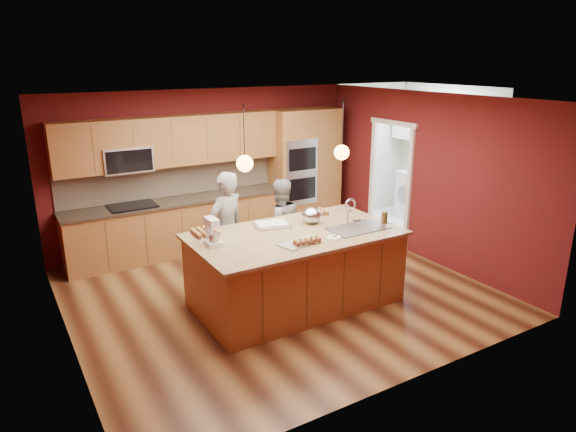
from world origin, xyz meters
TOP-DOWN VIEW (x-y plane):
  - floor at (0.00, 0.00)m, footprint 5.50×5.50m
  - ceiling at (0.00, 0.00)m, footprint 5.50×5.50m
  - wall_back at (0.00, 2.50)m, footprint 5.50×0.00m
  - wall_front at (0.00, -2.50)m, footprint 5.50×0.00m
  - wall_left at (-2.75, 0.00)m, footprint 0.00×5.00m
  - wall_right at (2.75, 0.00)m, footprint 0.00×5.00m
  - cabinet_run at (-0.68, 2.25)m, footprint 3.74×0.64m
  - oven_column at (1.85, 2.19)m, footprint 1.30×0.62m
  - doorway_trim at (2.73, 0.80)m, footprint 0.08×1.11m
  - laundry_room at (4.35, 1.20)m, footprint 2.60×2.70m
  - pendant_left at (-0.66, -0.39)m, footprint 0.20×0.20m
  - pendant_right at (0.76, -0.39)m, footprint 0.20×0.20m
  - island at (0.06, -0.40)m, footprint 2.73×1.52m
  - person_left at (-0.49, 0.62)m, footprint 0.72×0.59m
  - person_right at (0.39, 0.62)m, footprint 0.79×0.65m
  - stand_mixer at (-1.06, -0.24)m, footprint 0.18×0.25m
  - sheet_cake at (-0.08, 0.01)m, footprint 0.54×0.45m
  - cooling_rack at (-0.18, -0.76)m, footprint 0.46×0.38m
  - mixing_bowl at (0.45, -0.15)m, footprint 0.28×0.28m
  - plate at (0.36, -0.81)m, footprint 0.18×0.18m
  - tumbler at (1.31, -0.68)m, footprint 0.08×0.08m
  - phone at (1.06, -0.42)m, footprint 0.13×0.08m
  - cupcakes_left at (-0.99, 0.16)m, footprint 0.33×0.33m
  - cupcakes_rack at (-0.06, -0.83)m, footprint 0.37×0.15m
  - cupcakes_right at (0.73, 0.13)m, footprint 0.34×0.25m
  - washer at (4.22, 0.94)m, footprint 0.74×0.76m
  - dryer at (4.20, 1.63)m, footprint 0.70×0.72m

SIDE VIEW (x-z plane):
  - floor at x=0.00m, z-range 0.00..0.00m
  - dryer at x=4.20m, z-range 0.00..0.96m
  - washer at x=4.22m, z-range 0.00..1.00m
  - island at x=0.06m, z-range -0.18..1.20m
  - person_right at x=0.39m, z-range 0.00..1.48m
  - person_left at x=-0.49m, z-range 0.00..1.69m
  - cabinet_run at x=-0.68m, z-range -0.17..2.13m
  - phone at x=1.06m, z-range 1.00..1.01m
  - plate at x=0.36m, z-range 1.00..1.02m
  - cooling_rack at x=-0.18m, z-range 1.01..1.02m
  - sheet_cake at x=-0.08m, z-range 1.00..1.05m
  - cupcakes_left at x=-0.99m, z-range 1.00..1.08m
  - cupcakes_right at x=0.73m, z-range 1.00..1.08m
  - doorway_trim at x=2.73m, z-range -0.05..2.15m
  - cupcakes_rack at x=-0.06m, z-range 1.02..1.09m
  - tumbler at x=1.31m, z-range 1.00..1.17m
  - mixing_bowl at x=0.45m, z-range 1.00..1.23m
  - stand_mixer at x=-1.06m, z-range 0.98..1.32m
  - oven_column at x=1.85m, z-range 0.00..2.30m
  - wall_back at x=0.00m, z-range -1.40..4.10m
  - wall_front at x=0.00m, z-range -1.40..4.10m
  - wall_left at x=-2.75m, z-range -1.15..3.85m
  - wall_right at x=2.75m, z-range -1.15..3.85m
  - laundry_room at x=4.35m, z-range 0.60..3.30m
  - pendant_left at x=-0.66m, z-range 1.60..2.40m
  - pendant_right at x=0.76m, z-range 1.60..2.40m
  - ceiling at x=0.00m, z-range 2.70..2.70m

